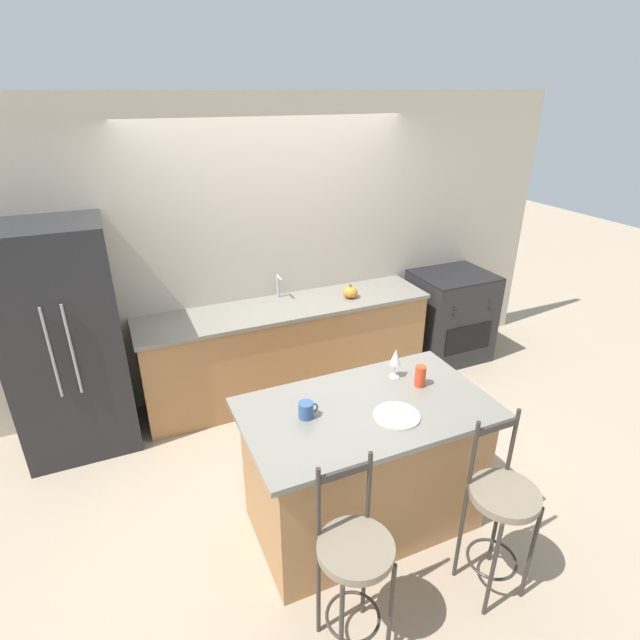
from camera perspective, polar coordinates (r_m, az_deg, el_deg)
name	(u,v)px	position (r m, az deg, el deg)	size (l,w,h in m)	color
ground_plane	(302,408)	(4.72, -2.03, -10.06)	(18.00, 18.00, 0.00)	tan
wall_back	(273,249)	(4.70, -5.38, 8.09)	(6.00, 0.07, 2.70)	beige
back_counter	(287,348)	(4.77, -3.75, -3.25)	(2.71, 0.66, 0.91)	#A87547
sink_faucet	(278,284)	(4.70, -4.78, 4.14)	(0.02, 0.13, 0.22)	#ADAFB5
kitchen_island	(365,466)	(3.40, 5.11, -16.30)	(1.54, 0.89, 0.94)	#A87547
refrigerator	(66,342)	(4.32, -27.07, -2.27)	(0.82, 0.71, 1.86)	#232326
oven_range	(449,316)	(5.56, 14.56, 0.48)	(0.79, 0.69, 0.95)	#28282B
bar_stool_near	(354,564)	(2.72, 3.93, -26.04)	(0.38, 0.38, 1.14)	#332D28
bar_stool_far	(501,509)	(3.11, 19.93, -19.66)	(0.38, 0.38, 1.14)	#332D28
dinner_plate	(397,415)	(3.05, 8.80, -10.70)	(0.28, 0.28, 0.02)	beige
wine_glass	(395,357)	(3.36, 8.62, -4.25)	(0.07, 0.07, 0.21)	white
coffee_mug	(306,410)	(2.99, -1.57, -10.23)	(0.12, 0.09, 0.10)	#335689
tumbler_cup	(420,376)	(3.33, 11.39, -6.31)	(0.07, 0.07, 0.14)	red
pumpkin_decoration	(350,292)	(4.72, 3.47, 3.20)	(0.14, 0.14, 0.13)	orange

